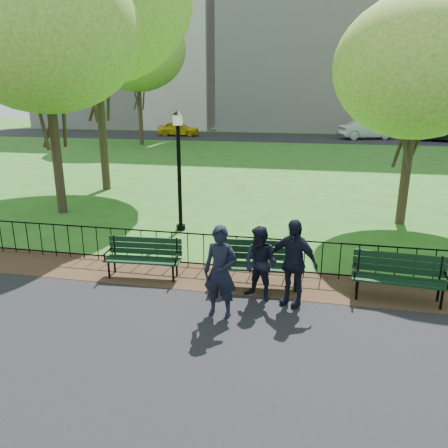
% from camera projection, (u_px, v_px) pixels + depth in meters
% --- Properties ---
extents(ground, '(120.00, 120.00, 0.00)m').
position_uv_depth(ground, '(248.00, 313.00, 8.53)').
color(ground, '#2C5917').
extents(asphalt_path, '(60.00, 9.20, 0.01)m').
position_uv_depth(asphalt_path, '(205.00, 444.00, 5.35)').
color(asphalt_path, black).
rests_on(asphalt_path, ground).
extents(dirt_strip, '(60.00, 1.60, 0.01)m').
position_uv_depth(dirt_strip, '(258.00, 281.00, 9.93)').
color(dirt_strip, '#362416').
rests_on(dirt_strip, ground).
extents(far_street, '(70.00, 9.00, 0.01)m').
position_uv_depth(far_street, '(305.00, 138.00, 41.32)').
color(far_street, black).
rests_on(far_street, ground).
extents(iron_fence, '(24.06, 0.06, 1.00)m').
position_uv_depth(iron_fence, '(261.00, 254.00, 10.26)').
color(iron_fence, black).
rests_on(iron_fence, ground).
extents(apartment_west, '(22.00, 15.00, 26.00)m').
position_uv_depth(apartment_west, '(134.00, 18.00, 54.08)').
color(apartment_west, beige).
rests_on(apartment_west, ground).
extents(park_bench_main, '(1.97, 0.75, 1.10)m').
position_uv_depth(park_bench_main, '(246.00, 258.00, 9.55)').
color(park_bench_main, black).
rests_on(park_bench_main, ground).
extents(park_bench_left_a, '(1.78, 0.66, 0.99)m').
position_uv_depth(park_bench_left_a, '(144.00, 253.00, 10.10)').
color(park_bench_left_a, black).
rests_on(park_bench_left_a, ground).
extents(park_bench_right_a, '(1.88, 0.70, 1.05)m').
position_uv_depth(park_bench_right_a, '(399.00, 272.00, 8.95)').
color(park_bench_right_a, black).
rests_on(park_bench_right_a, ground).
extents(lamppost, '(0.33, 0.33, 3.63)m').
position_uv_depth(lamppost, '(179.00, 167.00, 13.14)').
color(lamppost, black).
rests_on(lamppost, ground).
extents(tree_near_w, '(6.29, 6.29, 8.77)m').
position_uv_depth(tree_near_w, '(43.00, 29.00, 13.97)').
color(tree_near_w, '#2D2116').
rests_on(tree_near_w, ground).
extents(tree_near_e, '(5.02, 5.02, 6.99)m').
position_uv_depth(tree_near_e, '(419.00, 67.00, 12.99)').
color(tree_near_e, '#2D2116').
rests_on(tree_near_e, ground).
extents(tree_far_w, '(7.66, 7.66, 10.67)m').
position_uv_depth(tree_far_w, '(137.00, 49.00, 34.08)').
color(tree_far_w, '#2D2116').
rests_on(tree_far_w, ground).
extents(person_left, '(0.69, 0.49, 1.79)m').
position_uv_depth(person_left, '(220.00, 272.00, 8.18)').
color(person_left, black).
rests_on(person_left, asphalt_path).
extents(person_mid, '(0.85, 0.66, 1.55)m').
position_uv_depth(person_mid, '(261.00, 264.00, 8.89)').
color(person_mid, black).
rests_on(person_mid, asphalt_path).
extents(person_right, '(1.13, 0.80, 1.79)m').
position_uv_depth(person_right, '(293.00, 262.00, 8.64)').
color(person_right, black).
rests_on(person_right, asphalt_path).
extents(taxi, '(4.17, 1.81, 1.40)m').
position_uv_depth(taxi, '(179.00, 129.00, 43.16)').
color(taxi, gold).
rests_on(taxi, far_street).
extents(sedan_silver, '(5.36, 3.31, 1.67)m').
position_uv_depth(sedan_silver, '(367.00, 130.00, 40.06)').
color(sedan_silver, '#B3B6BB').
rests_on(sedan_silver, far_street).
extents(sedan_dark, '(6.05, 4.30, 1.63)m').
position_uv_depth(sedan_dark, '(445.00, 132.00, 38.17)').
color(sedan_dark, black).
rests_on(sedan_dark, far_street).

